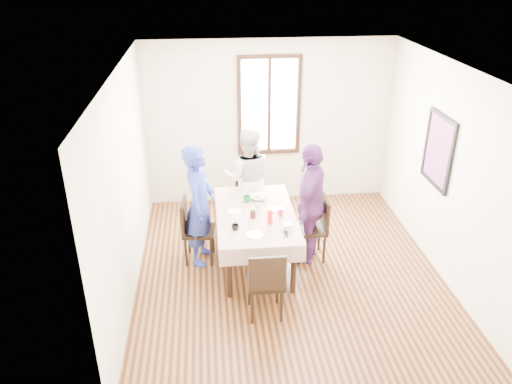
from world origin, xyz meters
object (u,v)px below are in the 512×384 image
dining_table (256,238)px  person_left (199,205)px  chair_far (248,198)px  chair_right (310,229)px  chair_near (265,281)px  person_far (248,178)px  chair_left (199,231)px  person_right (310,203)px

dining_table → person_left: 0.89m
chair_far → person_left: person_left is taller
chair_right → chair_far: bearing=37.1°
dining_table → chair_far: size_ratio=1.74×
chair_near → person_far: (0.00, 2.15, 0.33)m
chair_left → person_far: person_far is taller
chair_far → person_left: bearing=58.3°
chair_far → person_right: bearing=132.0°
chair_right → person_far: 1.31m
chair_right → chair_far: (-0.76, 1.04, 0.00)m
person_left → person_right: (1.48, -0.10, 0.00)m
chair_left → chair_right: 1.52m
dining_table → person_right: 0.88m
chair_left → chair_right: (1.52, -0.10, 0.00)m
dining_table → person_far: (0.00, 1.07, 0.41)m
person_left → person_far: bearing=-24.3°
dining_table → person_left: person_left is taller
dining_table → chair_left: bearing=169.0°
dining_table → chair_right: size_ratio=1.74×
chair_near → person_right: bearing=56.8°
dining_table → person_far: person_far is taller
dining_table → person_far: size_ratio=1.00×
person_far → chair_left: bearing=58.7°
chair_far → person_left: size_ratio=0.54×
chair_near → chair_far: bearing=89.9°
chair_left → person_left: person_left is taller
chair_far → chair_right: bearing=132.8°
chair_far → person_far: (0.00, -0.02, 0.33)m
chair_right → person_right: person_right is taller
chair_left → chair_far: size_ratio=1.00×
dining_table → person_right: (0.74, 0.05, 0.47)m
chair_left → chair_right: bearing=91.7°
dining_table → chair_right: bearing=3.7°
chair_left → chair_near: bearing=37.0°
person_right → dining_table: bearing=-62.1°
chair_near → person_right: person_right is taller
dining_table → chair_far: bearing=90.0°
chair_left → person_left: (0.02, 0.00, 0.39)m
person_far → chair_right: bearing=135.0°
person_far → person_right: 1.26m
chair_far → person_right: person_right is taller
chair_far → chair_near: 2.17m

